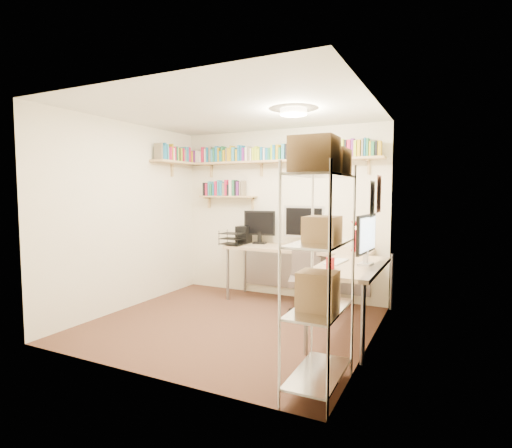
# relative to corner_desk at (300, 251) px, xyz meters

# --- Properties ---
(ground) EXTENTS (3.20, 3.20, 0.00)m
(ground) POSITION_rel_corner_desk_xyz_m (-0.53, -0.92, -0.79)
(ground) COLOR #4B2F20
(ground) RESTS_ON ground
(room_shell) EXTENTS (3.24, 3.04, 2.52)m
(room_shell) POSITION_rel_corner_desk_xyz_m (-0.52, -0.92, 0.76)
(room_shell) COLOR #F3EAC6
(room_shell) RESTS_ON ground
(wall_shelves) EXTENTS (3.12, 1.09, 0.80)m
(wall_shelves) POSITION_rel_corner_desk_xyz_m (-0.93, 0.38, 1.24)
(wall_shelves) COLOR #D5BB78
(wall_shelves) RESTS_ON ground
(corner_desk) EXTENTS (2.39, 2.02, 1.38)m
(corner_desk) POSITION_rel_corner_desk_xyz_m (0.00, 0.00, 0.00)
(corner_desk) COLOR #D0B087
(corner_desk) RESTS_ON ground
(office_chair) EXTENTS (0.51, 0.52, 0.92)m
(office_chair) POSITION_rel_corner_desk_xyz_m (0.15, -0.20, -0.40)
(office_chair) COLOR black
(office_chair) RESTS_ON ground
(wire_rack) EXTENTS (0.39, 0.78, 1.97)m
(wire_rack) POSITION_rel_corner_desk_xyz_m (0.89, -2.02, 0.55)
(wire_rack) COLOR silver
(wire_rack) RESTS_ON ground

